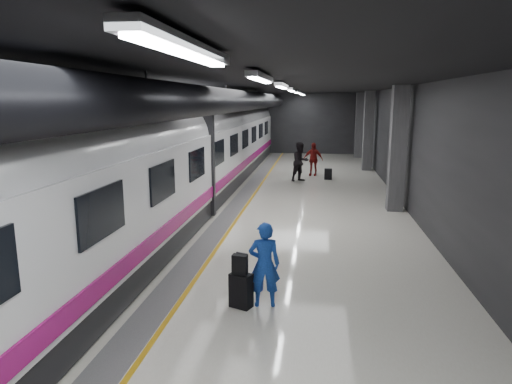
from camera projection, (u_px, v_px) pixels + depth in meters
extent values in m
plane|color=silver|center=(265.00, 220.00, 15.46)|extent=(40.00, 40.00, 0.00)
cube|color=black|center=(266.00, 83.00, 14.57)|extent=(10.00, 40.00, 0.02)
cube|color=#28282B|center=(296.00, 124.00, 34.44)|extent=(10.00, 0.02, 4.50)
cube|color=#28282B|center=(121.00, 151.00, 15.67)|extent=(0.02, 40.00, 4.50)
cube|color=#28282B|center=(423.00, 156.00, 14.35)|extent=(0.02, 40.00, 4.50)
cube|color=slate|center=(226.00, 218.00, 15.63)|extent=(0.65, 39.80, 0.01)
cube|color=gold|center=(237.00, 218.00, 15.58)|extent=(0.10, 39.80, 0.01)
cylinder|color=black|center=(226.00, 101.00, 14.85)|extent=(0.80, 38.00, 0.80)
cube|color=silver|center=(187.00, 48.00, 3.82)|extent=(0.22, 2.60, 0.10)
cube|color=silver|center=(261.00, 77.00, 8.68)|extent=(0.22, 2.60, 0.10)
cube|color=silver|center=(282.00, 86.00, 13.54)|extent=(0.22, 2.60, 0.10)
cube|color=silver|center=(292.00, 89.00, 18.39)|extent=(0.22, 2.60, 0.10)
cube|color=silver|center=(297.00, 92.00, 23.25)|extent=(0.22, 2.60, 0.10)
cube|color=silver|center=(301.00, 93.00, 28.11)|extent=(0.22, 2.60, 0.10)
cube|color=silver|center=(303.00, 94.00, 31.99)|extent=(0.22, 2.60, 0.10)
cube|color=#515154|center=(398.00, 149.00, 16.35)|extent=(0.55, 0.55, 4.50)
cube|color=#515154|center=(368.00, 131.00, 26.07)|extent=(0.55, 0.55, 4.50)
cube|color=#515154|center=(359.00, 125.00, 31.90)|extent=(0.55, 0.55, 4.50)
cube|color=black|center=(172.00, 207.00, 15.82)|extent=(2.80, 38.00, 0.60)
cube|color=white|center=(171.00, 167.00, 15.54)|extent=(2.90, 38.00, 2.20)
cylinder|color=white|center=(170.00, 139.00, 15.35)|extent=(2.80, 38.00, 2.80)
cube|color=#980D65|center=(213.00, 191.00, 15.50)|extent=(0.04, 38.00, 0.35)
cube|color=black|center=(170.00, 159.00, 15.49)|extent=(3.05, 0.25, 3.80)
cube|color=black|center=(102.00, 213.00, 7.49)|extent=(0.05, 1.60, 0.85)
cube|color=black|center=(163.00, 181.00, 10.41)|extent=(0.05, 1.60, 0.85)
cube|color=black|center=(197.00, 164.00, 13.32)|extent=(0.05, 1.60, 0.85)
cube|color=black|center=(219.00, 152.00, 16.24)|extent=(0.05, 1.60, 0.85)
cube|color=black|center=(234.00, 144.00, 19.15)|extent=(0.05, 1.60, 0.85)
cube|color=black|center=(245.00, 139.00, 22.07)|extent=(0.05, 1.60, 0.85)
cube|color=black|center=(254.00, 134.00, 24.98)|extent=(0.05, 1.60, 0.85)
cube|color=black|center=(261.00, 131.00, 27.90)|extent=(0.05, 1.60, 0.85)
cube|color=black|center=(266.00, 128.00, 30.81)|extent=(0.05, 1.60, 0.85)
imported|color=blue|center=(264.00, 264.00, 8.82)|extent=(0.68, 0.51, 1.69)
cube|color=black|center=(241.00, 290.00, 8.86)|extent=(0.49, 0.40, 0.68)
cube|color=black|center=(240.00, 265.00, 8.74)|extent=(0.31, 0.20, 0.39)
imported|color=black|center=(300.00, 162.00, 22.64)|extent=(1.20, 1.17, 1.95)
imported|color=maroon|center=(313.00, 159.00, 24.40)|extent=(1.10, 0.63, 1.76)
cube|color=black|center=(328.00, 174.00, 23.25)|extent=(0.38, 0.25, 0.56)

